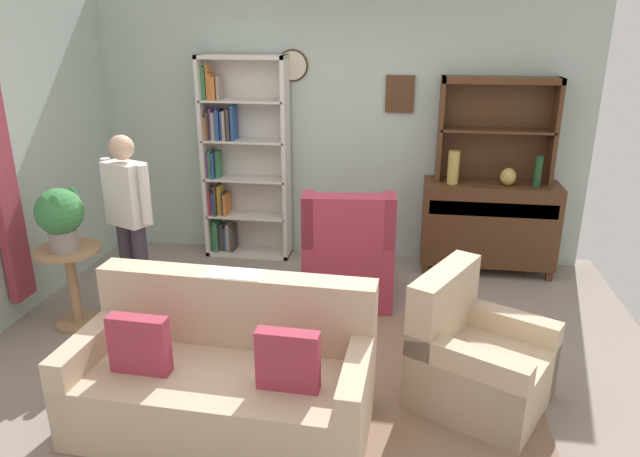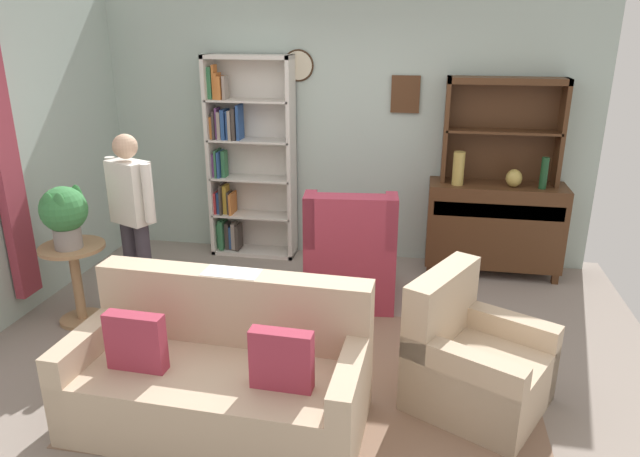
# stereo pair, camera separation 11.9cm
# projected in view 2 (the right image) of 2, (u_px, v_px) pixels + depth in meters

# --- Properties ---
(ground_plane) EXTENTS (5.40, 4.60, 0.02)m
(ground_plane) POSITION_uv_depth(u_px,v_px,m) (303.00, 354.00, 4.45)
(ground_plane) COLOR gray
(wall_back) EXTENTS (5.00, 0.09, 2.80)m
(wall_back) POSITION_uv_depth(u_px,v_px,m) (344.00, 125.00, 5.95)
(wall_back) COLOR #ADC1B7
(wall_back) RESTS_ON ground_plane
(area_rug) EXTENTS (2.95, 2.03, 0.01)m
(area_rug) POSITION_uv_depth(u_px,v_px,m) (321.00, 377.00, 4.13)
(area_rug) COLOR #846651
(area_rug) RESTS_ON ground_plane
(bookshelf) EXTENTS (0.90, 0.30, 2.10)m
(bookshelf) POSITION_uv_depth(u_px,v_px,m) (245.00, 160.00, 6.08)
(bookshelf) COLOR silver
(bookshelf) RESTS_ON ground_plane
(sideboard) EXTENTS (1.30, 0.45, 0.92)m
(sideboard) POSITION_uv_depth(u_px,v_px,m) (494.00, 224.00, 5.74)
(sideboard) COLOR #4C2D19
(sideboard) RESTS_ON ground_plane
(sideboard_hutch) EXTENTS (1.10, 0.26, 1.00)m
(sideboard_hutch) POSITION_uv_depth(u_px,v_px,m) (504.00, 116.00, 5.49)
(sideboard_hutch) COLOR #4C2D19
(sideboard_hutch) RESTS_ON sideboard
(vase_tall) EXTENTS (0.11, 0.11, 0.32)m
(vase_tall) POSITION_uv_depth(u_px,v_px,m) (458.00, 168.00, 5.54)
(vase_tall) COLOR tan
(vase_tall) RESTS_ON sideboard
(vase_round) EXTENTS (0.15, 0.15, 0.17)m
(vase_round) POSITION_uv_depth(u_px,v_px,m) (514.00, 178.00, 5.49)
(vase_round) COLOR tan
(vase_round) RESTS_ON sideboard
(bottle_wine) EXTENTS (0.07, 0.07, 0.30)m
(bottle_wine) POSITION_uv_depth(u_px,v_px,m) (544.00, 173.00, 5.40)
(bottle_wine) COLOR #194223
(bottle_wine) RESTS_ON sideboard
(couch_floral) EXTENTS (1.83, 0.92, 0.90)m
(couch_floral) POSITION_uv_depth(u_px,v_px,m) (221.00, 376.00, 3.60)
(couch_floral) COLOR #C6AD8E
(couch_floral) RESTS_ON ground_plane
(armchair_floral) EXTENTS (1.04, 1.02, 0.88)m
(armchair_floral) POSITION_uv_depth(u_px,v_px,m) (473.00, 364.00, 3.78)
(armchair_floral) COLOR #C6AD8E
(armchair_floral) RESTS_ON ground_plane
(wingback_chair) EXTENTS (0.86, 0.88, 1.05)m
(wingback_chair) POSITION_uv_depth(u_px,v_px,m) (350.00, 262.00, 5.16)
(wingback_chair) COLOR #A33347
(wingback_chair) RESTS_ON ground_plane
(plant_stand) EXTENTS (0.52, 0.52, 0.68)m
(plant_stand) POSITION_uv_depth(u_px,v_px,m) (76.00, 275.00, 4.79)
(plant_stand) COLOR #A87F56
(plant_stand) RESTS_ON ground_plane
(potted_plant_large) EXTENTS (0.37, 0.37, 0.51)m
(potted_plant_large) POSITION_uv_depth(u_px,v_px,m) (64.00, 213.00, 4.56)
(potted_plant_large) COLOR gray
(potted_plant_large) RESTS_ON plant_stand
(potted_plant_small) EXTENTS (0.20, 0.20, 0.27)m
(potted_plant_small) POSITION_uv_depth(u_px,v_px,m) (126.00, 289.00, 5.14)
(potted_plant_small) COLOR gray
(potted_plant_small) RESTS_ON ground_plane
(person_reading) EXTENTS (0.51, 0.32, 1.56)m
(person_reading) POSITION_uv_depth(u_px,v_px,m) (132.00, 212.00, 4.81)
(person_reading) COLOR #38333D
(person_reading) RESTS_ON ground_plane
(coffee_table) EXTENTS (0.80, 0.50, 0.42)m
(coffee_table) POSITION_uv_depth(u_px,v_px,m) (258.00, 306.00, 4.41)
(coffee_table) COLOR #4C2D19
(coffee_table) RESTS_ON ground_plane
(book_stack) EXTENTS (0.16, 0.15, 0.08)m
(book_stack) POSITION_uv_depth(u_px,v_px,m) (264.00, 291.00, 4.42)
(book_stack) COLOR #337247
(book_stack) RESTS_ON coffee_table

